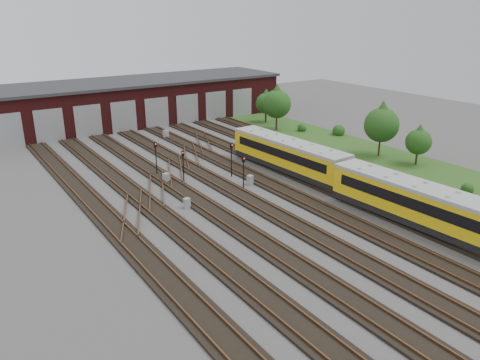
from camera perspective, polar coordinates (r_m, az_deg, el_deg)
ground at (r=40.98m, az=6.05°, el=-3.38°), size 120.00×120.00×0.00m
track_network at (r=41.26m, az=5.35°, el=-3.03°), size 30.40×70.00×0.33m
maintenance_shed at (r=74.03m, az=-14.22°, el=9.20°), size 51.00×12.50×6.35m
grass_verge at (r=60.36m, az=13.96°, el=3.80°), size 8.00×55.00×0.05m
metro_train at (r=39.22m, az=20.89°, el=-2.65°), size 3.50×47.40×3.16m
signal_mast_0 at (r=48.80m, az=-10.22°, el=3.08°), size 0.29×0.27×3.58m
signal_mast_1 at (r=47.69m, az=-1.05°, el=3.00°), size 0.31×0.29×3.57m
signal_mast_2 at (r=46.31m, az=-6.94°, el=2.15°), size 0.32×0.31×3.31m
signal_mast_3 at (r=44.24m, az=0.43°, el=1.42°), size 0.29×0.27×3.28m
relay_cabinet_0 at (r=40.83m, az=-6.49°, el=-2.82°), size 0.54×0.45×0.88m
relay_cabinet_1 at (r=47.11m, az=-8.98°, el=0.25°), size 0.73×0.68×0.97m
relay_cabinet_2 at (r=45.97m, az=1.24°, el=-0.01°), size 0.72×0.67×0.96m
relay_cabinet_3 at (r=63.96m, az=-9.02°, el=5.52°), size 0.81×0.75×1.09m
relay_cabinet_4 at (r=59.85m, az=-0.28°, el=4.77°), size 0.81×0.76×1.08m
tree_0 at (r=67.17m, az=4.54°, el=9.63°), size 4.01×4.01×6.65m
tree_1 at (r=72.13m, az=3.20°, el=9.62°), size 3.14×3.14×5.21m
tree_2 at (r=56.63m, az=16.92°, el=6.92°), size 3.99×3.99×6.62m
tree_3 at (r=54.90m, az=20.98°, el=4.70°), size 2.80×2.80×4.65m
bush_0 at (r=48.74m, az=26.01°, el=-0.79°), size 1.17×1.17×1.17m
bush_1 at (r=67.62m, az=7.57°, el=6.44°), size 1.27×1.27×1.27m
bush_2 at (r=66.20m, az=11.95°, el=6.10°), size 1.73×1.73×1.73m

